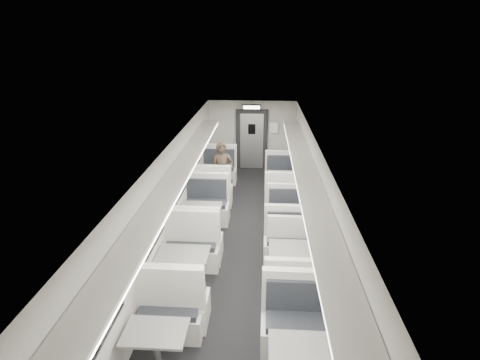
# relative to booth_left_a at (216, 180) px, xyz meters

# --- Properties ---
(room) EXTENTS (3.24, 12.24, 2.64)m
(room) POSITION_rel_booth_left_a_xyz_m (1.00, -3.66, 0.79)
(room) COLOR black
(room) RESTS_ON ground
(booth_left_a) EXTENTS (1.12, 2.28, 1.22)m
(booth_left_a) POSITION_rel_booth_left_a_xyz_m (0.00, 0.00, 0.00)
(booth_left_a) COLOR beige
(booth_left_a) RESTS_ON room
(booth_left_b) EXTENTS (1.15, 2.34, 1.25)m
(booth_left_b) POSITION_rel_booth_left_a_xyz_m (0.00, -2.78, 0.01)
(booth_left_b) COLOR beige
(booth_left_b) RESTS_ON room
(booth_left_c) EXTENTS (1.12, 2.28, 1.22)m
(booth_left_c) POSITION_rel_booth_left_a_xyz_m (0.00, -4.70, -0.00)
(booth_left_c) COLOR beige
(booth_left_c) RESTS_ON room
(booth_left_d) EXTENTS (1.03, 2.10, 1.12)m
(booth_left_d) POSITION_rel_booth_left_a_xyz_m (0.00, -6.53, -0.03)
(booth_left_d) COLOR beige
(booth_left_d) RESTS_ON room
(booth_right_a) EXTENTS (1.05, 2.12, 1.14)m
(booth_right_a) POSITION_rel_booth_left_a_xyz_m (2.00, -0.26, -0.03)
(booth_right_a) COLOR beige
(booth_right_a) RESTS_ON room
(booth_right_b) EXTENTS (0.95, 1.94, 1.04)m
(booth_right_b) POSITION_rel_booth_left_a_xyz_m (2.00, -2.67, -0.06)
(booth_right_b) COLOR beige
(booth_right_b) RESTS_ON room
(booth_right_c) EXTENTS (1.08, 2.18, 1.17)m
(booth_right_c) POSITION_rel_booth_left_a_xyz_m (2.00, -4.32, -0.02)
(booth_right_c) COLOR beige
(booth_right_c) RESTS_ON room
(passenger) EXTENTS (0.67, 0.48, 1.73)m
(passenger) POSITION_rel_booth_left_a_xyz_m (0.27, -0.55, 0.46)
(passenger) COLOR black
(passenger) RESTS_ON room
(window_a) EXTENTS (0.02, 1.18, 0.84)m
(window_a) POSITION_rel_booth_left_a_xyz_m (-0.49, -0.26, 0.94)
(window_a) COLOR black
(window_a) RESTS_ON room
(window_b) EXTENTS (0.02, 1.18, 0.84)m
(window_b) POSITION_rel_booth_left_a_xyz_m (-0.49, -2.46, 0.94)
(window_b) COLOR black
(window_b) RESTS_ON room
(window_c) EXTENTS (0.02, 1.18, 0.84)m
(window_c) POSITION_rel_booth_left_a_xyz_m (-0.49, -4.66, 0.94)
(window_c) COLOR black
(window_c) RESTS_ON room
(window_d) EXTENTS (0.02, 1.18, 0.84)m
(window_d) POSITION_rel_booth_left_a_xyz_m (-0.49, -6.86, 0.94)
(window_d) COLOR black
(window_d) RESTS_ON room
(luggage_rack_left) EXTENTS (0.46, 10.40, 0.09)m
(luggage_rack_left) POSITION_rel_booth_left_a_xyz_m (-0.24, -3.96, 1.51)
(luggage_rack_left) COLOR beige
(luggage_rack_left) RESTS_ON room
(luggage_rack_right) EXTENTS (0.46, 10.40, 0.09)m
(luggage_rack_right) POSITION_rel_booth_left_a_xyz_m (2.24, -3.96, 1.51)
(luggage_rack_right) COLOR beige
(luggage_rack_right) RESTS_ON room
(vestibule_door) EXTENTS (1.10, 0.13, 2.10)m
(vestibule_door) POSITION_rel_booth_left_a_xyz_m (1.00, 2.27, 0.63)
(vestibule_door) COLOR black
(vestibule_door) RESTS_ON room
(exit_sign) EXTENTS (0.62, 0.12, 0.16)m
(exit_sign) POSITION_rel_booth_left_a_xyz_m (1.00, 1.78, 1.87)
(exit_sign) COLOR black
(exit_sign) RESTS_ON room
(wall_notice) EXTENTS (0.32, 0.02, 0.40)m
(wall_notice) POSITION_rel_booth_left_a_xyz_m (1.75, 2.26, 1.09)
(wall_notice) COLOR white
(wall_notice) RESTS_ON room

